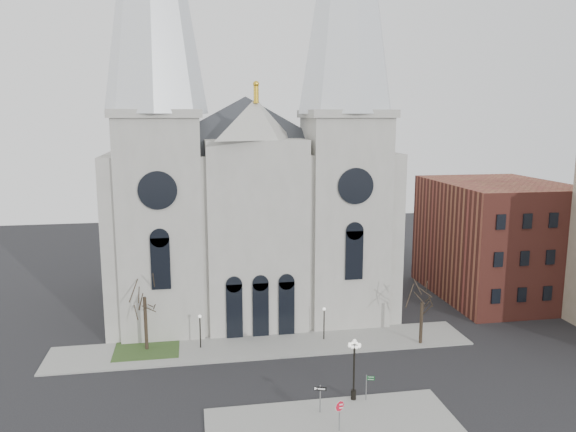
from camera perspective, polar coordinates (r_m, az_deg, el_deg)
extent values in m
plane|color=black|center=(45.40, -0.54, -18.53)|extent=(160.00, 160.00, 0.00)
cube|color=gray|center=(55.17, -2.45, -13.05)|extent=(40.00, 6.00, 0.14)
cube|color=#2A441D|center=(55.89, -14.14, -13.02)|extent=(6.00, 5.00, 0.18)
cube|color=#A3A198|center=(66.87, -4.18, -0.92)|extent=(30.00, 24.00, 18.00)
pyramid|color=#2D3035|center=(65.68, -4.35, 12.03)|extent=(33.00, 26.40, 6.00)
cube|color=#A3A198|center=(57.91, -12.74, -0.85)|extent=(8.00, 8.00, 22.00)
cylinder|color=black|center=(53.29, -13.11, 2.56)|extent=(3.60, 0.30, 3.60)
cube|color=#A3A198|center=(59.99, 5.69, -0.28)|extent=(8.00, 8.00, 22.00)
cylinder|color=black|center=(55.54, 6.88, 3.04)|extent=(3.60, 0.30, 3.60)
cube|color=#A3A198|center=(56.98, -3.17, -2.08)|extent=(10.00, 5.00, 19.50)
pyramid|color=#A3A198|center=(55.70, -3.29, 9.82)|extent=(11.00, 5.00, 4.00)
cube|color=brown|center=(72.84, 20.40, -2.23)|extent=(14.00, 18.00, 14.00)
cylinder|color=black|center=(54.96, -14.25, -10.59)|extent=(0.32, 0.32, 5.25)
cylinder|color=black|center=(56.40, 13.38, -10.58)|extent=(0.32, 0.32, 4.20)
cylinder|color=black|center=(54.66, -8.91, -11.62)|extent=(0.12, 0.12, 3.00)
sphere|color=white|center=(54.09, -8.95, -10.04)|extent=(0.32, 0.32, 0.32)
cylinder|color=black|center=(56.06, 3.68, -10.95)|extent=(0.12, 0.12, 3.00)
sphere|color=white|center=(55.50, 3.70, -9.41)|extent=(0.32, 0.32, 0.32)
cylinder|color=slate|center=(41.49, 5.25, -19.58)|extent=(0.09, 0.09, 2.19)
cylinder|color=red|center=(41.12, 5.26, -18.66)|extent=(0.76, 0.09, 0.76)
cylinder|color=white|center=(41.12, 5.26, -18.66)|extent=(0.82, 0.08, 0.82)
cube|color=white|center=(41.06, 5.27, -18.51)|extent=(0.42, 0.05, 0.10)
cube|color=white|center=(41.18, 5.26, -18.81)|extent=(0.48, 0.05, 0.10)
cylinder|color=black|center=(45.03, 6.71, -15.56)|extent=(0.15, 0.15, 4.34)
cylinder|color=black|center=(45.83, 6.66, -17.58)|extent=(0.41, 0.41, 0.75)
sphere|color=white|center=(43.97, 6.78, -12.51)|extent=(0.30, 0.30, 0.30)
cylinder|color=slate|center=(43.57, 3.29, -18.05)|extent=(0.09, 0.09, 2.14)
cube|color=black|center=(43.19, 3.30, -17.09)|extent=(0.90, 0.36, 0.31)
cylinder|color=slate|center=(45.55, 7.95, -16.87)|extent=(0.08, 0.08, 2.06)
cube|color=#0B4E1B|center=(45.17, 8.41, -15.86)|extent=(0.57, 0.18, 0.14)
cube|color=#0B4E1B|center=(45.26, 8.40, -16.07)|extent=(0.57, 0.18, 0.14)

